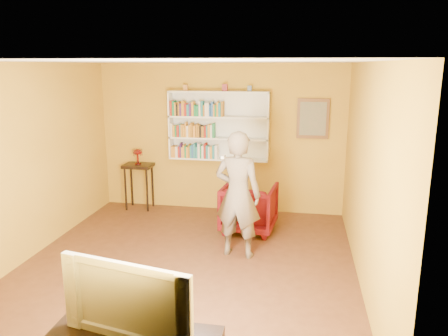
{
  "coord_description": "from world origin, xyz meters",
  "views": [
    {
      "loc": [
        1.45,
        -5.27,
        2.66
      ],
      "look_at": [
        0.38,
        0.75,
        1.21
      ],
      "focal_mm": 35.0,
      "sensor_mm": 36.0,
      "label": 1
    }
  ],
  "objects": [
    {
      "name": "bookshelf",
      "position": [
        0.0,
        2.41,
        1.59
      ],
      "size": [
        1.8,
        0.29,
        1.23
      ],
      "color": "white",
      "rests_on": "room_shell"
    },
    {
      "name": "ruby_lustre",
      "position": [
        -1.51,
        2.25,
        1.06
      ],
      "size": [
        0.18,
        0.18,
        0.28
      ],
      "color": "maroon",
      "rests_on": "console_table"
    },
    {
      "name": "framed_painting",
      "position": [
        1.65,
        2.46,
        1.75
      ],
      "size": [
        0.55,
        0.05,
        0.7
      ],
      "color": "brown",
      "rests_on": "room_shell"
    },
    {
      "name": "room_shell",
      "position": [
        0.0,
        0.0,
        1.02
      ],
      "size": [
        5.3,
        5.8,
        2.88
      ],
      "color": "#492817",
      "rests_on": "ground"
    },
    {
      "name": "books_row_middle",
      "position": [
        -0.45,
        2.3,
        1.51
      ],
      "size": [
        0.8,
        0.19,
        0.27
      ],
      "color": "silver",
      "rests_on": "bookshelf"
    },
    {
      "name": "person",
      "position": [
        0.62,
        0.49,
        0.9
      ],
      "size": [
        0.72,
        0.53,
        1.8
      ],
      "primitive_type": "imported",
      "rotation": [
        0.0,
        0.0,
        2.98
      ],
      "color": "brown",
      "rests_on": "ground"
    },
    {
      "name": "ornament_left",
      "position": [
        -0.59,
        2.35,
        2.27
      ],
      "size": [
        0.08,
        0.08,
        0.1
      ],
      "primitive_type": "cube",
      "color": "#CB823A",
      "rests_on": "bookshelf"
    },
    {
      "name": "books_row_upper",
      "position": [
        -0.38,
        2.3,
        1.89
      ],
      "size": [
        0.96,
        0.19,
        0.27
      ],
      "color": "#A42219",
      "rests_on": "bookshelf"
    },
    {
      "name": "ornament_right",
      "position": [
        0.55,
        2.35,
        2.26
      ],
      "size": [
        0.07,
        0.07,
        0.1
      ],
      "primitive_type": "cube",
      "color": "slate",
      "rests_on": "bookshelf"
    },
    {
      "name": "game_remote",
      "position": [
        0.46,
        0.25,
        1.49
      ],
      "size": [
        0.04,
        0.15,
        0.04
      ],
      "primitive_type": "cube",
      "color": "silver",
      "rests_on": "person"
    },
    {
      "name": "armchair",
      "position": [
        0.67,
        1.48,
        0.39
      ],
      "size": [
        0.91,
        0.94,
        0.78
      ],
      "primitive_type": "imported",
      "rotation": [
        0.0,
        0.0,
        3.04
      ],
      "color": "#46050C",
      "rests_on": "ground"
    },
    {
      "name": "console_table",
      "position": [
        -1.51,
        2.25,
        0.71
      ],
      "size": [
        0.52,
        0.4,
        0.86
      ],
      "color": "black",
      "rests_on": "ground"
    },
    {
      "name": "books_row_lower",
      "position": [
        -0.42,
        2.3,
        1.13
      ],
      "size": [
        0.85,
        0.19,
        0.27
      ],
      "color": "orange",
      "rests_on": "bookshelf"
    },
    {
      "name": "television",
      "position": [
        0.17,
        -2.25,
        0.84
      ],
      "size": [
        1.16,
        0.38,
        0.67
      ],
      "primitive_type": "imported",
      "rotation": [
        0.0,
        0.0,
        -0.2
      ],
      "color": "black",
      "rests_on": "tv_cabinet"
    },
    {
      "name": "ornament_centre",
      "position": [
        0.11,
        2.35,
        2.27
      ],
      "size": [
        0.09,
        0.09,
        0.12
      ],
      "primitive_type": "cube",
      "color": "maroon",
      "rests_on": "bookshelf"
    }
  ]
}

